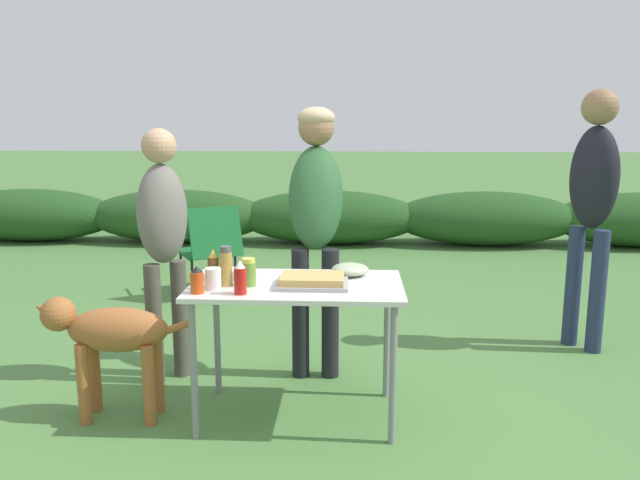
# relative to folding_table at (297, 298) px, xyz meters

# --- Properties ---
(ground_plane) EXTENTS (60.00, 60.00, 0.00)m
(ground_plane) POSITION_rel_folding_table_xyz_m (0.00, 0.00, -0.66)
(ground_plane) COLOR #4C7A3D
(shrub_hedge) EXTENTS (14.40, 0.90, 0.69)m
(shrub_hedge) POSITION_rel_folding_table_xyz_m (-0.00, 4.86, -0.32)
(shrub_hedge) COLOR #234C1E
(shrub_hedge) RESTS_ON ground
(folding_table) EXTENTS (1.10, 0.64, 0.74)m
(folding_table) POSITION_rel_folding_table_xyz_m (0.00, 0.00, 0.00)
(folding_table) COLOR silver
(folding_table) RESTS_ON ground
(food_tray) EXTENTS (0.37, 0.26, 0.06)m
(food_tray) POSITION_rel_folding_table_xyz_m (0.08, -0.05, 0.10)
(food_tray) COLOR #9E9EA3
(food_tray) RESTS_ON folding_table
(plate_stack) EXTENTS (0.21, 0.21, 0.04)m
(plate_stack) POSITION_rel_folding_table_xyz_m (-0.41, 0.09, 0.10)
(plate_stack) COLOR white
(plate_stack) RESTS_ON folding_table
(mixing_bowl) EXTENTS (0.20, 0.20, 0.07)m
(mixing_bowl) POSITION_rel_folding_table_xyz_m (0.28, 0.19, 0.11)
(mixing_bowl) COLOR #ADBC99
(mixing_bowl) RESTS_ON folding_table
(paper_cup_stack) EXTENTS (0.08, 0.08, 0.11)m
(paper_cup_stack) POSITION_rel_folding_table_xyz_m (-0.41, -0.13, 0.13)
(paper_cup_stack) COLOR white
(paper_cup_stack) RESTS_ON folding_table
(ketchup_bottle) EXTENTS (0.06, 0.06, 0.17)m
(ketchup_bottle) POSITION_rel_folding_table_xyz_m (-0.26, -0.22, 0.16)
(ketchup_bottle) COLOR red
(ketchup_bottle) RESTS_ON folding_table
(beer_bottle) EXTENTS (0.06, 0.06, 0.19)m
(beer_bottle) POSITION_rel_folding_table_xyz_m (-0.42, -0.06, 0.17)
(beer_bottle) COLOR brown
(beer_bottle) RESTS_ON folding_table
(spice_jar) EXTENTS (0.06, 0.06, 0.21)m
(spice_jar) POSITION_rel_folding_table_xyz_m (-0.36, -0.06, 0.18)
(spice_jar) COLOR #B2893D
(spice_jar) RESTS_ON folding_table
(mayo_bottle) EXTENTS (0.07, 0.07, 0.13)m
(mayo_bottle) POSITION_rel_folding_table_xyz_m (-0.27, 0.04, 0.14)
(mayo_bottle) COLOR silver
(mayo_bottle) RESTS_ON folding_table
(relish_jar) EXTENTS (0.07, 0.07, 0.14)m
(relish_jar) POSITION_rel_folding_table_xyz_m (-0.24, -0.06, 0.15)
(relish_jar) COLOR olive
(relish_jar) RESTS_ON folding_table
(hot_sauce_bottle) EXTENTS (0.07, 0.07, 0.14)m
(hot_sauce_bottle) POSITION_rel_folding_table_xyz_m (-0.47, -0.21, 0.14)
(hot_sauce_bottle) COLOR #CC4214
(hot_sauce_bottle) RESTS_ON folding_table
(standing_person_in_olive_jacket) EXTENTS (0.35, 0.48, 1.66)m
(standing_person_in_olive_jacket) POSITION_rel_folding_table_xyz_m (0.06, 0.67, 0.40)
(standing_person_in_olive_jacket) COLOR black
(standing_person_in_olive_jacket) RESTS_ON ground
(standing_person_with_beanie) EXTENTS (0.38, 0.37, 1.53)m
(standing_person_with_beanie) POSITION_rel_folding_table_xyz_m (-0.84, 0.46, 0.27)
(standing_person_with_beanie) COLOR #4C473D
(standing_person_with_beanie) RESTS_ON ground
(standing_person_in_dark_puffer) EXTENTS (0.40, 0.42, 1.78)m
(standing_person_in_dark_puffer) POSITION_rel_folding_table_xyz_m (1.90, 1.13, 0.43)
(standing_person_in_dark_puffer) COLOR #232D4C
(standing_person_in_dark_puffer) RESTS_ON ground
(dog) EXTENTS (0.84, 0.25, 0.67)m
(dog) POSITION_rel_folding_table_xyz_m (-0.99, -0.07, -0.20)
(dog) COLOR #9E5B2D
(dog) RESTS_ON ground
(camp_chair_green_behind_table) EXTENTS (0.69, 0.74, 0.83)m
(camp_chair_green_behind_table) POSITION_rel_folding_table_xyz_m (-0.99, 2.33, -0.20)
(camp_chair_green_behind_table) COLOR #19602D
(camp_chair_green_behind_table) RESTS_ON ground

